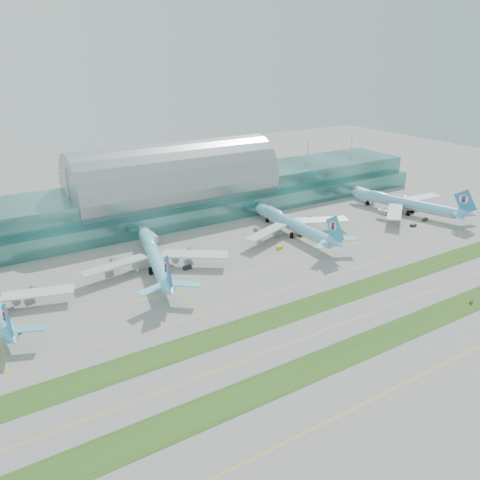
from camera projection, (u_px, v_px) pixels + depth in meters
ground at (315, 308)px, 178.86m from camera, size 700.00×700.00×0.00m
terminal at (175, 192)px, 275.62m from camera, size 340.00×69.10×36.00m
grass_strip_near at (368, 344)px, 156.65m from camera, size 420.00×12.00×0.08m
grass_strip_far at (311, 305)px, 180.43m from camera, size 420.00×12.00×0.08m
taxiline_a at (417, 377)px, 140.81m from camera, size 420.00×0.35×0.01m
taxiline_b at (340, 325)px, 167.76m from camera, size 420.00×0.35×0.01m
taxiline_c at (286, 289)px, 193.13m from camera, size 420.00×0.35×0.01m
taxiline_d at (257, 269)px, 210.56m from camera, size 420.00×0.35×0.01m
airliner_b at (155, 256)px, 208.28m from camera, size 64.60×74.36×20.64m
airliner_c at (292, 223)px, 248.31m from camera, size 66.20×75.00×20.67m
airliner_d at (404, 202)px, 281.93m from camera, size 64.82×75.17×21.20m
gse_b at (16, 333)px, 161.66m from camera, size 3.32×2.29×1.43m
gse_c at (162, 283)px, 196.30m from camera, size 3.45×2.37×1.64m
gse_d at (187, 268)px, 210.21m from camera, size 4.00×2.15×1.65m
gse_e at (280, 247)px, 232.37m from camera, size 3.80×2.90×1.54m
gse_f at (338, 243)px, 238.03m from camera, size 3.52×2.53×1.43m
gse_g at (413, 225)px, 261.64m from camera, size 3.80×2.50×1.39m
gse_h at (425, 220)px, 270.44m from camera, size 4.45×2.99×1.46m
taxiway_sign_east at (471, 302)px, 181.70m from camera, size 2.64×0.96×1.13m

